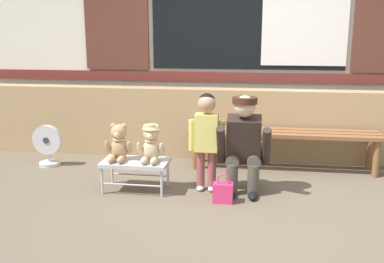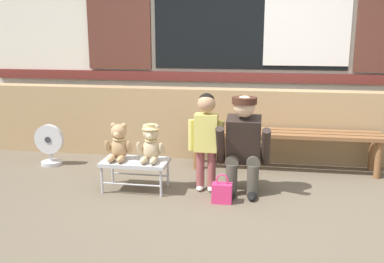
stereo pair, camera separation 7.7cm
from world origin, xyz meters
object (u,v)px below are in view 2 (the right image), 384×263
object	(u,v)px
teddy_bear_plain	(119,143)
handbag_on_ground	(222,192)
small_display_bench	(135,164)
child_standing	(206,131)
wooden_bench_long	(284,137)
adult_crouching	(244,144)
floor_fan	(50,145)
teddy_bear_with_hat	(151,144)

from	to	relation	value
teddy_bear_plain	handbag_on_ground	xyz separation A→B (m)	(1.03, -0.19, -0.37)
small_display_bench	child_standing	distance (m)	0.76
wooden_bench_long	adult_crouching	size ratio (longest dim) A/B	2.21
child_standing	floor_fan	distance (m)	2.00
adult_crouching	floor_fan	distance (m)	2.33
child_standing	handbag_on_ground	bearing A→B (deg)	-57.32
wooden_bench_long	child_standing	xyz separation A→B (m)	(-0.77, -0.79, 0.22)
wooden_bench_long	handbag_on_ground	xyz separation A→B (m)	(-0.59, -1.09, -0.28)
wooden_bench_long	teddy_bear_plain	xyz separation A→B (m)	(-1.61, -0.89, 0.09)
small_display_bench	handbag_on_ground	bearing A→B (deg)	-12.49
wooden_bench_long	handbag_on_ground	size ratio (longest dim) A/B	7.72
teddy_bear_with_hat	adult_crouching	world-z (taller)	adult_crouching
small_display_bench	teddy_bear_plain	xyz separation A→B (m)	(-0.16, 0.00, 0.20)
teddy_bear_plain	adult_crouching	bearing A→B (deg)	4.66
handbag_on_ground	floor_fan	bearing A→B (deg)	158.56
teddy_bear_plain	handbag_on_ground	bearing A→B (deg)	-10.67
handbag_on_ground	teddy_bear_with_hat	bearing A→B (deg)	164.65
adult_crouching	teddy_bear_plain	bearing A→B (deg)	-175.34
adult_crouching	handbag_on_ground	world-z (taller)	adult_crouching
teddy_bear_plain	teddy_bear_with_hat	bearing A→B (deg)	0.13
small_display_bench	adult_crouching	world-z (taller)	adult_crouching
teddy_bear_with_hat	floor_fan	distance (m)	1.53
adult_crouching	handbag_on_ground	distance (m)	0.51
small_display_bench	child_standing	xyz separation A→B (m)	(0.68, 0.10, 0.33)
handbag_on_ground	floor_fan	xyz separation A→B (m)	(-2.08, 0.82, 0.14)
teddy_bear_with_hat	adult_crouching	size ratio (longest dim) A/B	0.38
small_display_bench	wooden_bench_long	bearing A→B (deg)	31.55
small_display_bench	teddy_bear_with_hat	xyz separation A→B (m)	(0.16, 0.00, 0.21)
child_standing	floor_fan	size ratio (longest dim) A/B	2.00
teddy_bear_with_hat	wooden_bench_long	bearing A→B (deg)	34.54
teddy_bear_plain	teddy_bear_with_hat	world-z (taller)	same
child_standing	floor_fan	world-z (taller)	child_standing
floor_fan	teddy_bear_plain	bearing A→B (deg)	-30.65
floor_fan	handbag_on_ground	bearing A→B (deg)	-21.44
teddy_bear_with_hat	adult_crouching	distance (m)	0.89
teddy_bear_with_hat	handbag_on_ground	distance (m)	0.83
wooden_bench_long	teddy_bear_with_hat	xyz separation A→B (m)	(-1.29, -0.89, 0.10)
wooden_bench_long	floor_fan	size ratio (longest dim) A/B	4.37
teddy_bear_with_hat	handbag_on_ground	size ratio (longest dim) A/B	1.34
child_standing	adult_crouching	xyz separation A→B (m)	(0.37, 0.00, -0.11)
child_standing	adult_crouching	size ratio (longest dim) A/B	1.01
small_display_bench	handbag_on_ground	world-z (taller)	small_display_bench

